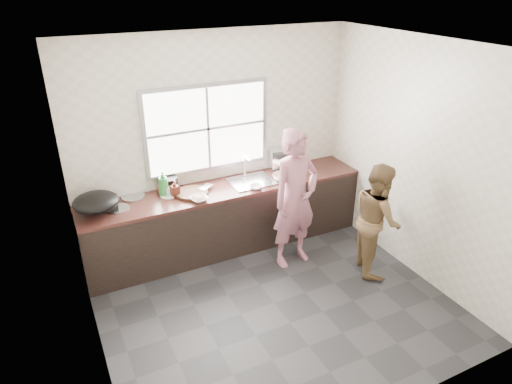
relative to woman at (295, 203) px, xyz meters
name	(u,v)px	position (x,y,z in m)	size (l,w,h in m)	color
floor	(274,303)	(-0.60, -0.63, -0.81)	(3.60, 3.20, 0.01)	#27272A
ceiling	(280,47)	(-0.60, -0.63, 1.90)	(3.60, 3.20, 0.01)	silver
wall_back	(215,142)	(-0.60, 0.98, 0.55)	(3.60, 0.01, 2.70)	beige
wall_left	(81,236)	(-2.41, -0.63, 0.55)	(0.01, 3.20, 2.70)	beige
wall_right	(417,161)	(1.20, -0.63, 0.55)	(0.01, 3.20, 2.70)	beige
wall_front	(389,285)	(-0.60, -2.23, 0.55)	(3.60, 0.01, 2.70)	beige
cabinet	(227,219)	(-0.60, 0.66, -0.39)	(3.60, 0.62, 0.82)	black
countertop	(226,189)	(-0.60, 0.66, 0.04)	(3.60, 0.64, 0.04)	#391C17
sink	(251,182)	(-0.25, 0.66, 0.06)	(0.55, 0.45, 0.02)	silver
faucet	(245,166)	(-0.25, 0.86, 0.21)	(0.02, 0.02, 0.30)	silver
window_frame	(207,128)	(-0.70, 0.96, 0.75)	(1.60, 0.05, 1.10)	#9EA0A5
window_glazing	(208,129)	(-0.70, 0.94, 0.75)	(1.50, 0.01, 1.00)	white
woman	(295,203)	(0.00, 0.00, 0.00)	(0.59, 0.38, 1.60)	#AB6777
person_side	(377,219)	(0.78, -0.56, -0.12)	(0.66, 0.52, 1.36)	brown
cutting_board	(192,193)	(-1.05, 0.65, 0.08)	(0.39, 0.39, 0.04)	#301E12
cleaver	(206,187)	(-0.85, 0.70, 0.10)	(0.19, 0.09, 0.01)	silver
bowl_mince	(199,199)	(-1.03, 0.45, 0.08)	(0.20, 0.20, 0.05)	white
bowl_crabs	(283,178)	(0.13, 0.54, 0.09)	(0.21, 0.21, 0.07)	silver
bowl_held	(256,187)	(-0.29, 0.45, 0.09)	(0.20, 0.20, 0.06)	white
black_pot	(168,184)	(-1.27, 0.89, 0.14)	(0.24, 0.24, 0.17)	black
plate_food	(169,195)	(-1.31, 0.74, 0.07)	(0.20, 0.20, 0.02)	white
bottle_green	(163,183)	(-1.36, 0.78, 0.22)	(0.12, 0.12, 0.32)	#2A8135
bottle_brown_tall	(175,189)	(-1.24, 0.70, 0.15)	(0.08, 0.09, 0.19)	#491B12
bottle_brown_short	(162,187)	(-1.36, 0.85, 0.14)	(0.12, 0.12, 0.16)	#461911
glass_jar	(168,192)	(-1.32, 0.75, 0.11)	(0.07, 0.07, 0.11)	silver
burner	(101,203)	(-2.07, 0.86, 0.09)	(0.36, 0.36, 0.05)	black
wok	(96,202)	(-2.15, 0.64, 0.21)	(0.50, 0.50, 0.19)	black
dish_rack	(284,158)	(0.32, 0.85, 0.21)	(0.41, 0.29, 0.31)	silver
pot_lid_left	(118,209)	(-1.92, 0.67, 0.07)	(0.26, 0.26, 0.01)	#B9BDC1
pot_lid_right	(133,197)	(-1.70, 0.89, 0.07)	(0.27, 0.27, 0.01)	#B0B2B7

